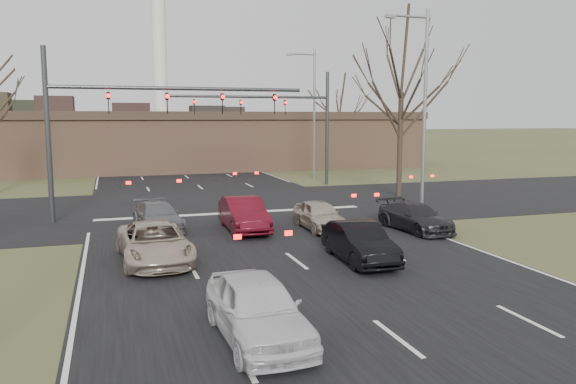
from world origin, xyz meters
name	(u,v)px	position (x,y,z in m)	size (l,w,h in m)	color
ground	(329,287)	(0.00, 0.00, 0.00)	(360.00, 360.00, 0.00)	#424726
road_main	(157,154)	(0.00, 60.00, 0.01)	(14.00, 300.00, 0.02)	black
road_cross	(226,207)	(0.00, 15.00, 0.01)	(200.00, 14.00, 0.02)	black
building	(198,140)	(2.00, 38.00, 2.67)	(42.40, 10.40, 5.30)	#90674D
mast_arm_near	(122,112)	(-5.23, 13.00, 5.07)	(12.12, 0.24, 8.00)	#383A3D
mast_arm_far	(290,114)	(6.18, 23.00, 5.02)	(11.12, 0.24, 8.00)	#383A3D
streetlight_right_near	(422,102)	(8.82, 10.00, 5.59)	(2.34, 0.25, 10.00)	gray
streetlight_right_far	(312,107)	(9.32, 27.00, 5.59)	(2.34, 0.25, 10.00)	gray
tree_right_near	(402,48)	(11.00, 16.00, 8.90)	(6.90, 6.90, 11.50)	black
tree_right_far	(340,94)	(15.00, 35.00, 6.96)	(5.40, 5.40, 9.00)	black
car_silver_suv	(154,243)	(-4.57, 4.38, 0.67)	(2.21, 4.79, 1.33)	#BCAB98
car_white_sedan	(257,308)	(-2.94, -3.08, 0.72)	(1.70, 4.22, 1.44)	silver
car_black_hatch	(359,242)	(2.02, 2.36, 0.66)	(1.40, 4.02, 1.32)	black
car_charcoal_sedan	(415,217)	(6.50, 6.37, 0.60)	(1.67, 4.12, 1.19)	black
car_grey_ahead	(158,216)	(-4.00, 9.88, 0.60)	(1.67, 4.10, 1.19)	slate
car_red_ahead	(244,214)	(-0.50, 8.61, 0.72)	(1.52, 4.36, 1.44)	#4D0B16
car_silver_ahead	(319,215)	(2.68, 7.86, 0.63)	(1.50, 3.72, 1.27)	#B8A895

